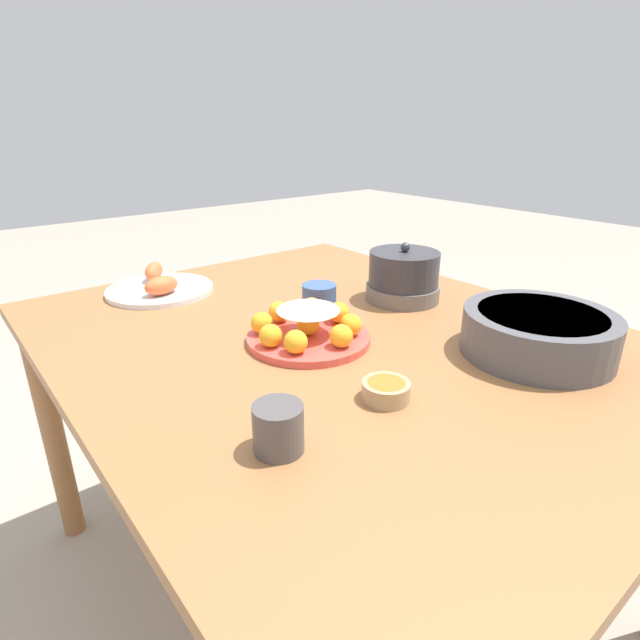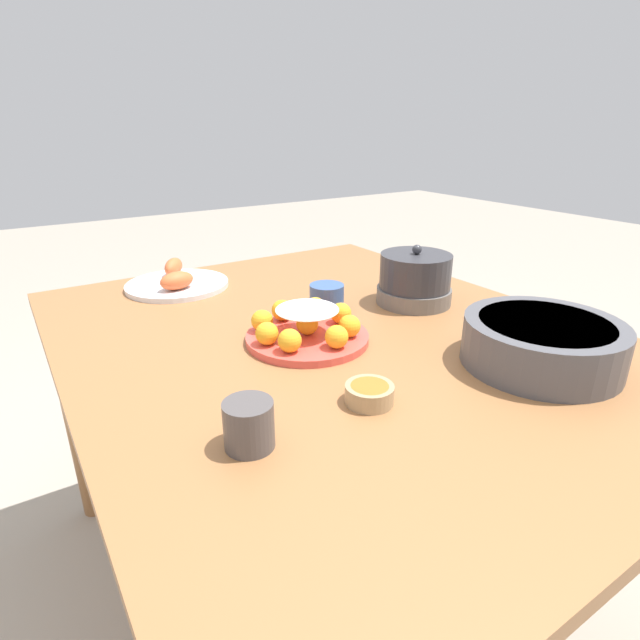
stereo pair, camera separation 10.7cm
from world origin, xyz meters
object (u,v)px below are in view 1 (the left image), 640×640
serving_bowl (538,332)px  seafood_platter (159,287)px  cup_far (319,297)px  cake_plate (307,328)px  sauce_bowl (386,390)px  warming_pot (403,277)px  dining_table (332,367)px  cup_near (278,428)px

serving_bowl → seafood_platter: bearing=-153.2°
serving_bowl → cup_far: size_ratio=3.46×
cake_plate → serving_bowl: (0.34, 0.32, 0.02)m
sauce_bowl → seafood_platter: bearing=-174.9°
cake_plate → serving_bowl: serving_bowl is taller
seafood_platter → warming_pot: 0.66m
dining_table → cup_far: (-0.14, 0.08, 0.12)m
sauce_bowl → dining_table: bearing=157.4°
serving_bowl → sauce_bowl: serving_bowl is taller
warming_pot → cup_near: bearing=-62.2°
cake_plate → cup_near: (0.28, -0.26, 0.01)m
cup_near → warming_pot: (-0.33, 0.62, 0.03)m
seafood_platter → warming_pot: warming_pot is taller
dining_table → seafood_platter: (-0.52, -0.18, 0.10)m
seafood_platter → cup_near: 0.80m
seafood_platter → warming_pot: bearing=45.7°
warming_pot → cake_plate: bearing=-81.8°
serving_bowl → cup_near: size_ratio=4.02×
cup_near → sauce_bowl: bearing=90.2°
cake_plate → seafood_platter: (-0.51, -0.12, -0.01)m
cup_far → cake_plate: bearing=-46.7°
cup_near → warming_pot: warming_pot is taller
cake_plate → seafood_platter: cake_plate is taller
cup_far → serving_bowl: bearing=20.1°
cake_plate → sauce_bowl: size_ratio=3.20×
serving_bowl → seafood_platter: 0.96m
cup_far → warming_pot: 0.23m
cup_near → warming_pot: 0.70m
sauce_bowl → seafood_platter: 0.79m
serving_bowl → seafood_platter: (-0.85, -0.43, -0.03)m
dining_table → serving_bowl: bearing=36.5°
dining_table → serving_bowl: serving_bowl is taller
seafood_platter → cup_far: (0.38, 0.26, 0.02)m
cup_far → dining_table: bearing=-28.3°
sauce_bowl → seafood_platter: (-0.79, -0.07, -0.00)m
dining_table → warming_pot: bearing=101.0°
cake_plate → sauce_bowl: cake_plate is taller
seafood_platter → warming_pot: (0.46, 0.47, 0.05)m
sauce_bowl → serving_bowl: bearing=79.5°
cup_near → cup_far: size_ratio=0.86×
dining_table → cup_far: size_ratio=15.99×
dining_table → cup_far: cup_far is taller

